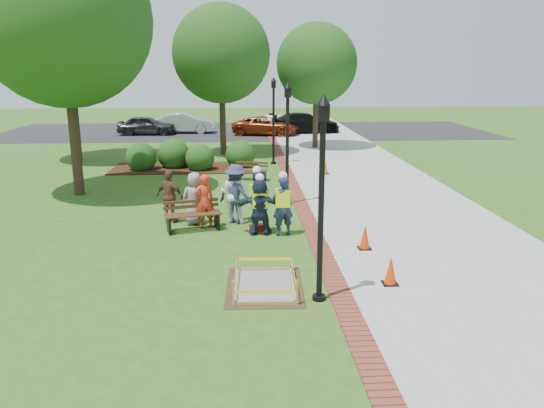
{
  "coord_description": "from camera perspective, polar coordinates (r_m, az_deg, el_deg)",
  "views": [
    {
      "loc": [
        -0.32,
        -13.22,
        4.78
      ],
      "look_at": [
        0.5,
        1.2,
        1.0
      ],
      "focal_mm": 35.0,
      "sensor_mm": 36.0,
      "label": 1
    }
  ],
  "objects": [
    {
      "name": "casual_person_a",
      "position": [
        16.45,
        -8.31,
        0.58
      ],
      "size": [
        0.55,
        0.38,
        1.64
      ],
      "color": "gray",
      "rests_on": "ground"
    },
    {
      "name": "parking_lot",
      "position": [
        40.5,
        -2.81,
        7.87
      ],
      "size": [
        36.0,
        12.0,
        0.01
      ],
      "primitive_type": "cube",
      "color": "black",
      "rests_on": "ground"
    },
    {
      "name": "cone_back",
      "position": [
        14.38,
        9.96,
        -3.57
      ],
      "size": [
        0.35,
        0.35,
        0.69
      ],
      "color": "black",
      "rests_on": "ground"
    },
    {
      "name": "sidewalk",
      "position": [
        24.29,
        9.47,
        3.14
      ],
      "size": [
        6.0,
        60.0,
        0.02
      ],
      "primitive_type": "cube",
      "color": "#9E9E99",
      "rests_on": "ground"
    },
    {
      "name": "casual_person_c",
      "position": [
        16.56,
        -4.12,
        1.15
      ],
      "size": [
        0.68,
        0.56,
        1.84
      ],
      "color": "white",
      "rests_on": "ground"
    },
    {
      "name": "shrub_a",
      "position": [
        25.82,
        -13.82,
        3.57
      ],
      "size": [
        1.42,
        1.42,
        1.42
      ],
      "primitive_type": "sphere",
      "color": "#204814",
      "rests_on": "ground"
    },
    {
      "name": "lamp_far",
      "position": [
        26.36,
        0.17,
        9.66
      ],
      "size": [
        0.28,
        0.28,
        4.26
      ],
      "color": "black",
      "rests_on": "ground"
    },
    {
      "name": "shrub_c",
      "position": [
        25.24,
        -7.73,
        3.61
      ],
      "size": [
        1.35,
        1.35,
        1.35
      ],
      "primitive_type": "sphere",
      "color": "#204814",
      "rests_on": "ground"
    },
    {
      "name": "bench_far",
      "position": [
        22.82,
        -2.34,
        3.2
      ],
      "size": [
        1.51,
        0.85,
        0.78
      ],
      "color": "#4B371A",
      "rests_on": "ground"
    },
    {
      "name": "ground",
      "position": [
        14.06,
        -1.76,
        -5.22
      ],
      "size": [
        100.0,
        100.0,
        0.0
      ],
      "primitive_type": "plane",
      "color": "#285116",
      "rests_on": "ground"
    },
    {
      "name": "toolbox",
      "position": [
        15.78,
        -1.61,
        -2.58
      ],
      "size": [
        0.47,
        0.35,
        0.21
      ],
      "primitive_type": "cube",
      "rotation": [
        0.0,
        0.0,
        0.34
      ],
      "color": "#A5210C",
      "rests_on": "ground"
    },
    {
      "name": "lamp_mid",
      "position": [
        18.43,
        1.67,
        7.49
      ],
      "size": [
        0.28,
        0.28,
        4.26
      ],
      "color": "black",
      "rests_on": "ground"
    },
    {
      "name": "tree_far",
      "position": [
        29.09,
        -21.07,
        16.15
      ],
      "size": [
        5.96,
        5.96,
        9.0
      ],
      "color": "#3D2D1E",
      "rests_on": "ground"
    },
    {
      "name": "bench_near",
      "position": [
        15.94,
        -8.49,
        -1.87
      ],
      "size": [
        1.74,
        0.96,
        0.9
      ],
      "color": "#50331B",
      "rests_on": "ground"
    },
    {
      "name": "cone_front",
      "position": [
        12.22,
        12.64,
        -7.06
      ],
      "size": [
        0.35,
        0.35,
        0.68
      ],
      "color": "black",
      "rests_on": "ground"
    },
    {
      "name": "lamp_near",
      "position": [
        10.59,
        5.36,
        2.07
      ],
      "size": [
        0.28,
        0.28,
        4.26
      ],
      "color": "black",
      "rests_on": "ground"
    },
    {
      "name": "parked_car_a",
      "position": [
        39.13,
        -13.3,
        7.25
      ],
      "size": [
        2.01,
        4.57,
        1.49
      ],
      "primitive_type": "imported",
      "rotation": [
        0.0,
        0.0,
        1.56
      ],
      "color": "#28282A",
      "rests_on": "ground"
    },
    {
      "name": "tree_left",
      "position": [
        21.11,
        -21.53,
        18.02
      ],
      "size": [
        6.26,
        6.26,
        9.51
      ],
      "color": "#3D2D1E",
      "rests_on": "ground"
    },
    {
      "name": "hivis_worker_b",
      "position": [
        15.18,
        1.16,
        0.0
      ],
      "size": [
        0.63,
        0.5,
        1.89
      ],
      "color": "#192342",
      "rests_on": "ground"
    },
    {
      "name": "brick_edging",
      "position": [
        23.79,
        1.8,
        3.1
      ],
      "size": [
        0.5,
        60.0,
        0.03
      ],
      "primitive_type": "cube",
      "color": "maroon",
      "rests_on": "ground"
    },
    {
      "name": "wet_concrete_pad",
      "position": [
        11.87,
        -0.81,
        -7.84
      ],
      "size": [
        1.77,
        2.35,
        0.55
      ],
      "color": "#47331E",
      "rests_on": "ground"
    },
    {
      "name": "parked_car_b",
      "position": [
        39.65,
        -9.35,
        7.54
      ],
      "size": [
        2.21,
        4.84,
        1.56
      ],
      "primitive_type": "imported",
      "rotation": [
        0.0,
        0.0,
        1.54
      ],
      "color": "#B3B3B8",
      "rests_on": "ground"
    },
    {
      "name": "tree_back",
      "position": [
        29.4,
        -5.49,
        15.77
      ],
      "size": [
        5.22,
        5.22,
        8.0
      ],
      "color": "#3D2D1E",
      "rests_on": "ground"
    },
    {
      "name": "parked_car_d",
      "position": [
        39.3,
        3.55,
        7.64
      ],
      "size": [
        2.69,
        5.14,
        1.61
      ],
      "primitive_type": "imported",
      "rotation": [
        0.0,
        0.0,
        1.68
      ],
      "color": "black",
      "rests_on": "ground"
    },
    {
      "name": "shrub_e",
      "position": [
        26.67,
        -7.97,
        4.2
      ],
      "size": [
        1.1,
        1.1,
        1.1
      ],
      "primitive_type": "sphere",
      "color": "#204814",
      "rests_on": "ground"
    },
    {
      "name": "hivis_worker_c",
      "position": [
        15.41,
        -1.64,
        0.41
      ],
      "size": [
        0.66,
        0.49,
        2.0
      ],
      "color": "#191D42",
      "rests_on": "ground"
    },
    {
      "name": "casual_person_b",
      "position": [
        16.08,
        -7.27,
        0.31
      ],
      "size": [
        0.62,
        0.51,
        1.65
      ],
      "color": "red",
      "rests_on": "ground"
    },
    {
      "name": "hivis_worker_a",
      "position": [
        15.26,
        -1.33,
        -0.04
      ],
      "size": [
        0.56,
        0.39,
        1.82
      ],
      "color": "#192241",
      "rests_on": "ground"
    },
    {
      "name": "parked_car_c",
      "position": [
        38.01,
        -0.69,
        7.43
      ],
      "size": [
        2.84,
        4.67,
        1.42
      ],
      "primitive_type": "imported",
      "rotation": [
        0.0,
        0.0,
        1.34
      ],
      "color": "maroon",
      "rests_on": "ground"
    },
    {
      "name": "shrub_d",
      "position": [
        25.87,
        -3.42,
        3.99
      ],
      "size": [
        1.41,
        1.41,
        1.41
      ],
      "primitive_type": "sphere",
      "color": "#204814",
      "rests_on": "ground"
    },
    {
      "name": "cone_far",
      "position": [
        24.18,
        5.67,
        4.09
      ],
      "size": [
        0.39,
        0.39,
        0.77
      ],
      "color": "black",
      "rests_on": "ground"
    },
    {
      "name": "tree_right",
      "position": [
        31.81,
        4.82,
        14.79
      ],
      "size": [
        4.68,
        4.68,
        7.23
      ],
      "color": "#3D2D1E",
      "rests_on": "ground"
    },
    {
      "name": "shrub_b",
      "position": [
        26.1,
        -10.47,
        3.86
      ],
      "size": [
        1.53,
        1.53,
        1.53
      ],
      "primitive_type": "sphere",
      "color": "#204814",
      "rests_on": "ground"
    },
    {
      "name": "casual_person_e",
      "position": [
        16.43,
        -3.91,
        1.07
      ],
      "size": [
        0.7,
        0.63,
        1.85
      ],
      "color": "#303355",
      "rests_on": "ground"
    },
    {
      "name": "mulch_bed",
      "position": [
        25.8,
        -9.19,
        3.84
      ],
      "size": [
        7.0,
        3.0,
        0.05
      ],
      "primitive_type": "cube",
      "color": "#381E0F",
      "rests_on": "ground"
    },
    {
      "name": "casual_person_d",
      "position": [
        16.76,
        -10.91,
        0.77
      ],
      "size": [
        0.63,
        0.55,
        1.66
      ],
      "color": "brown",
      "rests_on": "ground"
    }
  ]
}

